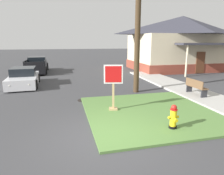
# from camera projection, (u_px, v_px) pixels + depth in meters

# --- Properties ---
(ground_plane) EXTENTS (160.00, 160.00, 0.00)m
(ground_plane) POSITION_uv_depth(u_px,v_px,m) (107.00, 138.00, 6.35)
(ground_plane) COLOR #3D3D3F
(grass_corner_patch) EXTENTS (5.33, 5.50, 0.08)m
(grass_corner_patch) POSITION_uv_depth(u_px,v_px,m) (149.00, 112.00, 8.60)
(grass_corner_patch) COLOR #567F3D
(grass_corner_patch) RESTS_ON ground
(sidewalk_strip) EXTENTS (2.20, 14.20, 0.12)m
(sidewalk_strip) POSITION_uv_depth(u_px,v_px,m) (182.00, 88.00, 12.85)
(sidewalk_strip) COLOR #B2AFA8
(sidewalk_strip) RESTS_ON ground
(fire_hydrant) EXTENTS (0.38, 0.34, 0.84)m
(fire_hydrant) POSITION_uv_depth(u_px,v_px,m) (173.00, 117.00, 6.77)
(fire_hydrant) COLOR black
(fire_hydrant) RESTS_ON grass_corner_patch
(stop_sign) EXTENTS (0.79, 0.35, 1.97)m
(stop_sign) POSITION_uv_depth(u_px,v_px,m) (113.00, 88.00, 8.49)
(stop_sign) COLOR tan
(stop_sign) RESTS_ON grass_corner_patch
(manhole_cover) EXTENTS (0.70, 0.70, 0.02)m
(manhole_cover) POSITION_uv_depth(u_px,v_px,m) (84.00, 100.00, 10.39)
(manhole_cover) COLOR black
(manhole_cover) RESTS_ON ground
(parked_sedan_white) EXTENTS (2.04, 4.18, 1.25)m
(parked_sedan_white) POSITION_uv_depth(u_px,v_px,m) (24.00, 78.00, 13.73)
(parked_sedan_white) COLOR silver
(parked_sedan_white) RESTS_ON ground
(pickup_truck_black) EXTENTS (2.07, 5.13, 1.48)m
(pickup_truck_black) POSITION_uv_depth(u_px,v_px,m) (37.00, 66.00, 19.71)
(pickup_truck_black) COLOR black
(pickup_truck_black) RESTS_ON ground
(street_bench) EXTENTS (0.42, 1.42, 0.85)m
(street_bench) POSITION_uv_depth(u_px,v_px,m) (196.00, 86.00, 10.95)
(street_bench) COLOR brown
(street_bench) RESTS_ON sidewalk_strip
(utility_pole) EXTENTS (1.53, 0.32, 8.72)m
(utility_pole) POSITION_uv_depth(u_px,v_px,m) (138.00, 13.00, 11.12)
(utility_pole) COLOR #42301E
(utility_pole) RESTS_ON ground
(corner_house) EXTENTS (10.86, 8.27, 5.63)m
(corner_house) POSITION_uv_depth(u_px,v_px,m) (182.00, 43.00, 21.62)
(corner_house) COLOR brown
(corner_house) RESTS_ON ground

